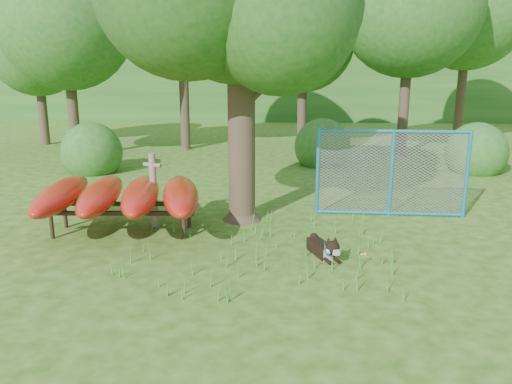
{
  "coord_description": "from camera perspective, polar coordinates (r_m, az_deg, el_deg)",
  "views": [
    {
      "loc": [
        0.56,
        -7.03,
        3.05
      ],
      "look_at": [
        0.2,
        1.2,
        1.0
      ],
      "focal_mm": 35.0,
      "sensor_mm": 36.0,
      "label": 1
    }
  ],
  "objects": [
    {
      "name": "shrub_left",
      "position": [
        15.85,
        -18.08,
        2.18
      ],
      "size": [
        1.8,
        1.8,
        1.8
      ],
      "primitive_type": "sphere",
      "color": "#255D1E",
      "rests_on": "ground"
    },
    {
      "name": "bg_tree_f",
      "position": [
        22.21,
        -23.79,
        14.58
      ],
      "size": [
        3.6,
        3.6,
        5.55
      ],
      "color": "#3A2C1F",
      "rests_on": "ground"
    },
    {
      "name": "husky_dog",
      "position": [
        8.37,
        7.85,
        -6.4
      ],
      "size": [
        0.52,
        0.96,
        0.44
      ],
      "rotation": [
        0.0,
        0.0,
        0.39
      ],
      "color": "black",
      "rests_on": "ground"
    },
    {
      "name": "shrub_mid",
      "position": [
        16.38,
        7.53,
        3.11
      ],
      "size": [
        1.8,
        1.8,
        1.8
      ],
      "primitive_type": "sphere",
      "color": "#255D1E",
      "rests_on": "ground"
    },
    {
      "name": "wooden_post",
      "position": [
        9.92,
        -11.64,
        0.41
      ],
      "size": [
        0.39,
        0.23,
        1.46
      ],
      "rotation": [
        0.0,
        0.0,
        -0.41
      ],
      "color": "#716454",
      "rests_on": "ground"
    },
    {
      "name": "shrub_right",
      "position": [
        16.44,
        23.66,
        2.09
      ],
      "size": [
        1.8,
        1.8,
        1.8
      ],
      "primitive_type": "sphere",
      "color": "#255D1E",
      "rests_on": "ground"
    },
    {
      "name": "fence_section",
      "position": [
        10.79,
        15.21,
        2.09
      ],
      "size": [
        3.14,
        0.23,
        3.06
      ],
      "rotation": [
        0.0,
        0.0,
        -0.05
      ],
      "color": "teal",
      "rests_on": "ground"
    },
    {
      "name": "bg_tree_d",
      "position": [
        18.68,
        17.29,
        19.63
      ],
      "size": [
        4.8,
        4.8,
        7.5
      ],
      "color": "#3A2C1F",
      "rests_on": "ground"
    },
    {
      "name": "kayak_rack",
      "position": [
        9.65,
        -15.19,
        -0.35
      ],
      "size": [
        3.32,
        2.95,
        0.97
      ],
      "rotation": [
        0.0,
        0.0,
        0.03
      ],
      "color": "black",
      "rests_on": "ground"
    },
    {
      "name": "wooded_hillside",
      "position": [
        35.03,
        1.66,
        13.87
      ],
      "size": [
        80.0,
        12.0,
        6.0
      ],
      "primitive_type": "cube",
      "color": "#255D1E",
      "rests_on": "ground"
    },
    {
      "name": "bg_tree_e",
      "position": [
        22.41,
        23.15,
        18.49
      ],
      "size": [
        4.6,
        4.6,
        7.55
      ],
      "color": "#3A2C1F",
      "rests_on": "ground"
    },
    {
      "name": "bg_tree_c",
      "position": [
        20.08,
        5.44,
        16.92
      ],
      "size": [
        4.0,
        4.0,
        6.12
      ],
      "color": "#3A2C1F",
      "rests_on": "ground"
    },
    {
      "name": "bg_tree_a",
      "position": [
        18.49,
        -20.95,
        17.54
      ],
      "size": [
        4.4,
        4.4,
        6.7
      ],
      "color": "#3A2C1F",
      "rests_on": "ground"
    },
    {
      "name": "wildflower_clump",
      "position": [
        8.17,
        12.19,
        -7.06
      ],
      "size": [
        0.09,
        0.08,
        0.2
      ],
      "rotation": [
        0.0,
        0.0,
        0.23
      ],
      "color": "#458D2E",
      "rests_on": "ground"
    },
    {
      "name": "ground",
      "position": [
        7.68,
        -1.91,
        -9.42
      ],
      "size": [
        80.0,
        80.0,
        0.0
      ],
      "primitive_type": "plane",
      "color": "#295310",
      "rests_on": "ground"
    }
  ]
}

